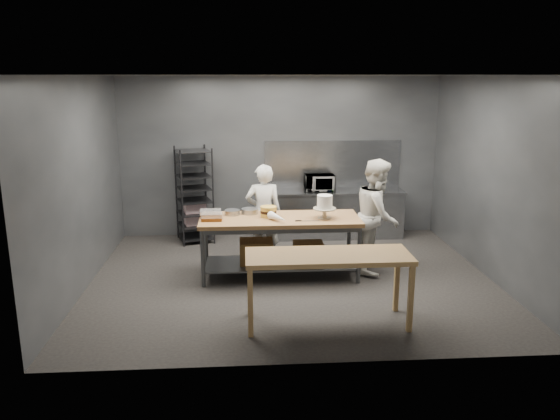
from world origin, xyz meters
name	(u,v)px	position (x,y,z in m)	size (l,w,h in m)	color
ground	(292,279)	(0.00, 0.00, 0.00)	(6.00, 6.00, 0.00)	black
back_wall	(280,157)	(0.00, 2.50, 1.50)	(6.00, 0.04, 3.00)	#4C4F54
work_table	(279,240)	(-0.18, 0.17, 0.57)	(2.40, 0.90, 0.92)	brown
near_counter	(328,261)	(0.30, -1.53, 0.81)	(2.00, 0.70, 0.90)	brown
back_counter	(334,214)	(1.00, 2.18, 0.45)	(2.60, 0.60, 0.90)	slate
splashback_panel	(333,164)	(1.00, 2.48, 1.35)	(2.60, 0.02, 0.90)	slate
speed_rack	(194,196)	(-1.60, 2.10, 0.86)	(0.76, 0.79, 1.75)	black
chef_behind	(263,213)	(-0.38, 0.91, 0.81)	(0.59, 0.39, 1.61)	white
chef_right	(377,216)	(1.36, 0.31, 0.88)	(0.86, 0.67, 1.77)	white
microwave	(320,183)	(0.71, 2.18, 1.05)	(0.54, 0.37, 0.30)	black
frosted_cake_stand	(325,204)	(0.49, 0.08, 1.14)	(0.34, 0.34, 0.35)	#BFB399
layer_cake	(268,212)	(-0.33, 0.23, 1.00)	(0.24, 0.24, 0.16)	gold
cake_pans	(242,212)	(-0.73, 0.43, 0.96)	(0.52, 0.31, 0.07)	gray
piping_bag	(278,218)	(-0.21, -0.07, 0.98)	(0.12, 0.12, 0.38)	white
offset_spatula	(304,221)	(0.18, -0.06, 0.93)	(0.36, 0.02, 0.02)	slate
pastry_clamshells	(211,215)	(-1.19, 0.18, 0.98)	(0.34, 0.41, 0.11)	brown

